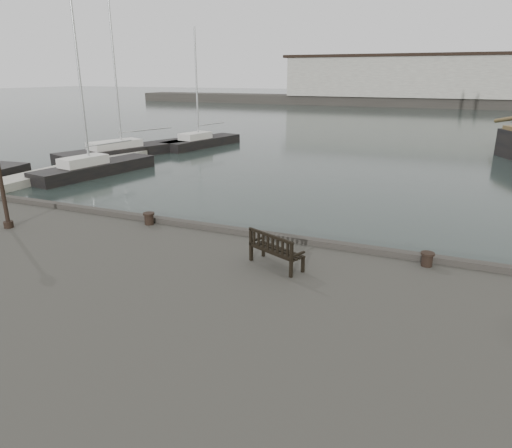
# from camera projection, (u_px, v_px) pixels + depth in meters

# --- Properties ---
(ground) EXTENTS (400.00, 400.00, 0.00)m
(ground) POSITION_uv_depth(u_px,v_px,m) (285.00, 283.00, 15.16)
(ground) COLOR black
(ground) RESTS_ON ground
(pontoon) EXTENTS (2.00, 24.00, 0.50)m
(pontoon) POSITION_uv_depth(u_px,v_px,m) (60.00, 171.00, 31.30)
(pontoon) COLOR beige
(pontoon) RESTS_ON ground
(breakwater) EXTENTS (140.00, 9.50, 12.20)m
(breakwater) POSITION_uv_depth(u_px,v_px,m) (413.00, 86.00, 95.84)
(breakwater) COLOR #383530
(breakwater) RESTS_ON ground
(bench) EXTENTS (1.73, 1.19, 0.95)m
(bench) POSITION_uv_depth(u_px,v_px,m) (276.00, 256.00, 12.47)
(bench) COLOR black
(bench) RESTS_ON quay
(bollard_left) EXTENTS (0.43, 0.43, 0.42)m
(bollard_left) POSITION_uv_depth(u_px,v_px,m) (149.00, 219.00, 16.01)
(bollard_left) COLOR black
(bollard_left) RESTS_ON quay
(bollard_right) EXTENTS (0.49, 0.49, 0.39)m
(bollard_right) POSITION_uv_depth(u_px,v_px,m) (427.00, 259.00, 12.53)
(bollard_right) COLOR black
(bollard_right) RESTS_ON quay
(yacht_b) EXTENTS (6.48, 12.41, 15.83)m
(yacht_b) POSITION_uv_depth(u_px,v_px,m) (129.00, 153.00, 38.63)
(yacht_b) COLOR black
(yacht_b) RESTS_ON ground
(yacht_c) EXTENTS (3.70, 9.18, 12.13)m
(yacht_c) POSITION_uv_depth(u_px,v_px,m) (96.00, 171.00, 31.32)
(yacht_c) COLOR black
(yacht_c) RESTS_ON ground
(yacht_d) EXTENTS (4.19, 9.12, 11.20)m
(yacht_d) POSITION_uv_depth(u_px,v_px,m) (202.00, 144.00, 43.62)
(yacht_d) COLOR black
(yacht_d) RESTS_ON ground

